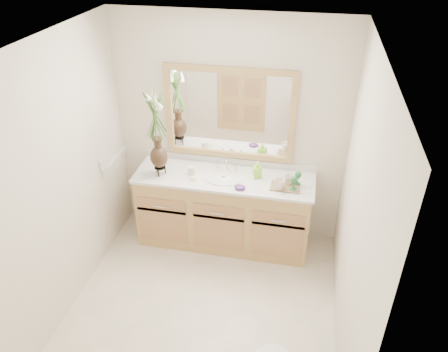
% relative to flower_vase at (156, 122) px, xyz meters
% --- Properties ---
extents(floor, '(2.60, 2.60, 0.00)m').
position_rel_flower_vase_xyz_m(floor, '(0.65, -0.93, -1.41)').
color(floor, beige).
rests_on(floor, ground).
extents(ceiling, '(2.40, 2.60, 0.02)m').
position_rel_flower_vase_xyz_m(ceiling, '(0.65, -0.93, 0.99)').
color(ceiling, white).
rests_on(ceiling, wall_back).
extents(wall_back, '(2.40, 0.02, 2.40)m').
position_rel_flower_vase_xyz_m(wall_back, '(0.65, 0.37, -0.21)').
color(wall_back, beige).
rests_on(wall_back, floor).
extents(wall_front, '(2.40, 0.02, 2.40)m').
position_rel_flower_vase_xyz_m(wall_front, '(0.65, -2.23, -0.21)').
color(wall_front, beige).
rests_on(wall_front, floor).
extents(wall_left, '(0.02, 2.60, 2.40)m').
position_rel_flower_vase_xyz_m(wall_left, '(-0.55, -0.93, -0.21)').
color(wall_left, beige).
rests_on(wall_left, floor).
extents(wall_right, '(0.02, 2.60, 2.40)m').
position_rel_flower_vase_xyz_m(wall_right, '(1.85, -0.93, -0.21)').
color(wall_right, beige).
rests_on(wall_right, floor).
extents(vanity, '(1.80, 0.55, 0.80)m').
position_rel_flower_vase_xyz_m(vanity, '(0.65, 0.09, -1.01)').
color(vanity, tan).
rests_on(vanity, floor).
extents(counter, '(1.84, 0.57, 0.03)m').
position_rel_flower_vase_xyz_m(counter, '(0.65, 0.09, -0.60)').
color(counter, silver).
rests_on(counter, vanity).
extents(sink, '(0.38, 0.34, 0.23)m').
position_rel_flower_vase_xyz_m(sink, '(0.65, 0.07, -0.63)').
color(sink, white).
rests_on(sink, counter).
extents(mirror, '(1.32, 0.04, 0.97)m').
position_rel_flower_vase_xyz_m(mirror, '(0.65, 0.35, -0.01)').
color(mirror, white).
rests_on(mirror, wall_back).
extents(switch_plate, '(0.02, 0.12, 0.12)m').
position_rel_flower_vase_xyz_m(switch_plate, '(-0.54, -0.16, -0.43)').
color(switch_plate, white).
rests_on(switch_plate, wall_left).
extents(door, '(0.80, 0.03, 2.00)m').
position_rel_flower_vase_xyz_m(door, '(0.35, -2.21, -0.41)').
color(door, tan).
rests_on(door, floor).
extents(flower_vase, '(0.21, 0.21, 0.86)m').
position_rel_flower_vase_xyz_m(flower_vase, '(0.00, 0.00, 0.00)').
color(flower_vase, black).
rests_on(flower_vase, counter).
extents(tumbler, '(0.07, 0.07, 0.09)m').
position_rel_flower_vase_xyz_m(tumbler, '(0.32, 0.07, -0.54)').
color(tumbler, beige).
rests_on(tumbler, counter).
extents(soap_dish, '(0.09, 0.09, 0.03)m').
position_rel_flower_vase_xyz_m(soap_dish, '(0.36, -0.03, -0.57)').
color(soap_dish, beige).
rests_on(soap_dish, counter).
extents(soap_bottle, '(0.09, 0.09, 0.16)m').
position_rel_flower_vase_xyz_m(soap_bottle, '(0.98, 0.15, -0.50)').
color(soap_bottle, '#92E536').
rests_on(soap_bottle, counter).
extents(purple_dish, '(0.12, 0.10, 0.04)m').
position_rel_flower_vase_xyz_m(purple_dish, '(0.85, -0.11, -0.56)').
color(purple_dish, '#4E256F').
rests_on(purple_dish, counter).
extents(tray, '(0.29, 0.20, 0.01)m').
position_rel_flower_vase_xyz_m(tray, '(1.28, 0.01, -0.57)').
color(tray, brown).
rests_on(tray, counter).
extents(mug_left, '(0.11, 0.10, 0.11)m').
position_rel_flower_vase_xyz_m(mug_left, '(1.22, -0.04, -0.51)').
color(mug_left, beige).
rests_on(mug_left, tray).
extents(mug_right, '(0.13, 0.13, 0.10)m').
position_rel_flower_vase_xyz_m(mug_right, '(1.30, 0.07, -0.52)').
color(mug_right, beige).
rests_on(mug_right, tray).
extents(goblet_front, '(0.07, 0.07, 0.15)m').
position_rel_flower_vase_xyz_m(goblet_front, '(1.36, -0.03, -0.47)').
color(goblet_front, '#236A34').
rests_on(goblet_front, tray).
extents(goblet_back, '(0.06, 0.06, 0.14)m').
position_rel_flower_vase_xyz_m(goblet_back, '(1.39, 0.07, -0.47)').
color(goblet_back, '#236A34').
rests_on(goblet_back, tray).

